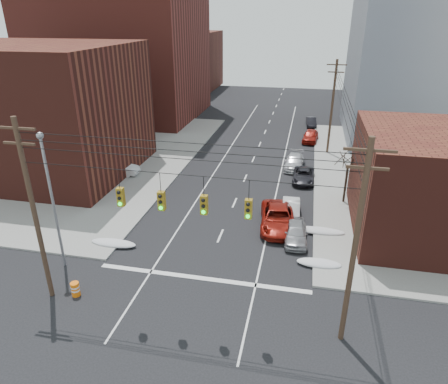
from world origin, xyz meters
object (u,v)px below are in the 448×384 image
at_px(parked_car_c, 304,176).
at_px(lot_car_c, 87,154).
at_px(parked_car_e, 310,136).
at_px(parked_car_f, 311,122).
at_px(lot_car_a, 119,168).
at_px(lot_car_b, 118,156).
at_px(construction_barrel, 75,289).
at_px(lot_car_d, 112,150).
at_px(parked_car_a, 296,232).
at_px(parked_car_d, 294,162).
at_px(red_pickup, 278,218).
at_px(parked_car_b, 291,210).

bearing_deg(parked_car_c, lot_car_c, 178.42).
bearing_deg(lot_car_c, parked_car_e, -49.46).
bearing_deg(parked_car_f, lot_car_a, -132.82).
xyz_separation_m(lot_car_b, construction_barrel, (7.84, -22.13, -0.40)).
xyz_separation_m(parked_car_f, lot_car_c, (-24.99, -21.38, 0.20)).
distance_m(lot_car_c, lot_car_d, 2.83).
bearing_deg(parked_car_a, parked_car_d, 90.13).
height_order(parked_car_e, parked_car_f, parked_car_e).
distance_m(parked_car_a, lot_car_b, 24.28).
relative_size(parked_car_a, lot_car_b, 0.80).
bearing_deg(parked_car_c, red_pickup, -99.25).
bearing_deg(parked_car_b, parked_car_d, 88.74).
height_order(lot_car_c, construction_barrel, lot_car_c).
xyz_separation_m(parked_car_b, lot_car_a, (-18.21, 5.70, 0.18)).
bearing_deg(lot_car_b, parked_car_e, -81.13).
height_order(parked_car_b, lot_car_d, lot_car_d).
height_order(parked_car_b, parked_car_c, parked_car_b).
xyz_separation_m(lot_car_b, lot_car_c, (-3.70, -0.12, -0.01)).
distance_m(red_pickup, parked_car_a, 2.36).
bearing_deg(lot_car_d, red_pickup, -146.42).
height_order(parked_car_b, lot_car_c, lot_car_c).
distance_m(lot_car_c, construction_barrel, 24.86).
distance_m(parked_car_b, lot_car_d, 24.20).
height_order(parked_car_a, construction_barrel, parked_car_a).
bearing_deg(lot_car_d, parked_car_f, -74.13).
distance_m(lot_car_b, lot_car_c, 3.71).
bearing_deg(parked_car_d, lot_car_b, -169.44).
height_order(parked_car_c, lot_car_a, lot_car_a).
xyz_separation_m(parked_car_c, lot_car_c, (-24.50, 0.91, 0.22)).
bearing_deg(lot_car_b, lot_car_c, 69.14).
height_order(parked_car_d, lot_car_a, lot_car_a).
bearing_deg(parked_car_b, lot_car_c, 156.48).
relative_size(red_pickup, lot_car_c, 1.22).
height_order(parked_car_a, parked_car_f, parked_car_a).
bearing_deg(parked_car_f, construction_barrel, -111.72).
relative_size(parked_car_f, lot_car_b, 0.77).
xyz_separation_m(lot_car_b, lot_car_d, (-1.61, 1.79, -0.02)).
relative_size(parked_car_d, lot_car_c, 1.01).
height_order(parked_car_d, parked_car_e, parked_car_e).
height_order(parked_car_e, lot_car_c, parked_car_e).
relative_size(parked_car_c, lot_car_d, 1.10).
bearing_deg(red_pickup, parked_car_f, 80.10).
distance_m(parked_car_c, construction_barrel, 24.76).
bearing_deg(lot_car_b, parked_car_f, -67.80).
relative_size(parked_car_b, parked_car_d, 0.84).
relative_size(parked_car_f, construction_barrel, 4.37).
xyz_separation_m(red_pickup, parked_car_a, (1.50, -1.82, -0.12)).
bearing_deg(parked_car_c, parked_car_b, -95.20).
distance_m(parked_car_c, parked_car_e, 14.15).
height_order(red_pickup, parked_car_e, red_pickup).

